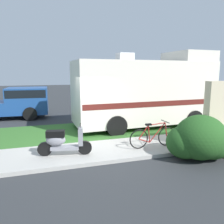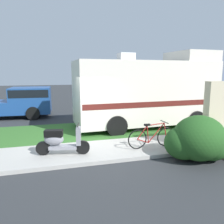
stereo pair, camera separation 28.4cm
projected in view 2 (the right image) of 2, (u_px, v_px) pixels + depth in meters
name	position (u px, v px, depth m)	size (l,w,h in m)	color
ground_plane	(79.00, 143.00, 8.60)	(80.00, 80.00, 0.00)	#2D3033
sidewalk	(83.00, 152.00, 7.45)	(24.00, 2.00, 0.12)	#ADAAA3
grass_strip	(74.00, 132.00, 10.01)	(24.00, 3.40, 0.08)	#336628
motorhome_rv	(147.00, 91.00, 10.87)	(6.81, 2.78, 3.69)	silver
scooter	(61.00, 141.00, 7.03)	(1.66, 0.60, 0.97)	black
bicycle	(152.00, 137.00, 7.70)	(1.76, 0.52, 0.89)	black
pickup_truck_near	(17.00, 102.00, 13.29)	(5.10, 2.25, 1.79)	#1E478C
bush_by_porch	(198.00, 140.00, 6.80)	(1.95, 1.46, 1.38)	#23511E
bottle_green	(199.00, 138.00, 8.55)	(0.07, 0.07, 0.23)	#19722D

